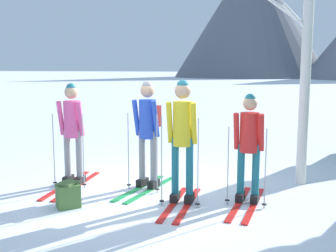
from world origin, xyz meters
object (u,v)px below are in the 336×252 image
Objects in this scene: skier_in_yellow at (183,133)px; backpack_on_snow_front at (68,195)px; birch_tree_tall at (307,31)px; skier_in_blue at (148,128)px; skier_in_red at (249,143)px; skier_in_pink at (72,130)px.

skier_in_yellow is 4.63× the size of backpack_on_snow_front.
backpack_on_snow_front is at bearing -141.22° from birch_tree_tall.
skier_in_blue is 0.34× the size of birch_tree_tall.
skier_in_pink is at bearing -177.83° from skier_in_red.
birch_tree_tall is at bearing 62.74° from skier_in_red.
birch_tree_tall is at bearing 38.78° from backpack_on_snow_front.
skier_in_yellow reaches higher than skier_in_pink.
skier_in_pink is 2.09m from skier_in_yellow.
backpack_on_snow_front is (0.60, -1.04, -0.78)m from skier_in_pink.
skier_in_blue reaches higher than skier_in_pink.
skier_in_pink reaches higher than backpack_on_snow_front.
skier_in_blue is at bearing 146.36° from skier_in_yellow.
skier_in_pink is 0.99× the size of skier_in_blue.
skier_in_pink is 0.97× the size of skier_in_yellow.
skier_in_blue is at bearing 12.33° from skier_in_pink.
skier_in_yellow is at bearing -158.96° from skier_in_red.
skier_in_red is 4.15× the size of backpack_on_snow_front.
skier_in_yellow is 2.81m from birch_tree_tall.
skier_in_yellow reaches higher than skier_in_red.
backpack_on_snow_front is (-3.09, -2.48, -2.44)m from birch_tree_tall.
birch_tree_tall reaches higher than backpack_on_snow_front.
skier_in_yellow is at bearing -33.64° from skier_in_blue.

